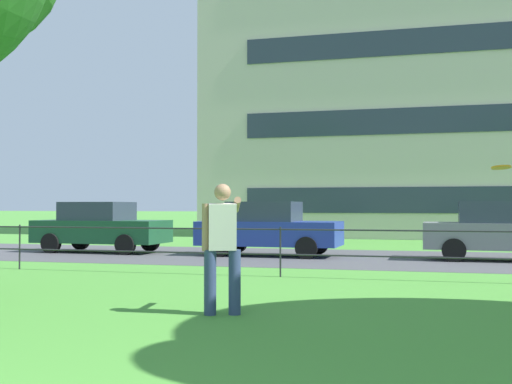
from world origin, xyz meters
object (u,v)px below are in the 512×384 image
Objects in this scene: frisbee at (501,167)px; car_dark_green_far_left at (101,227)px; person_thrower at (222,244)px; car_grey_far_right at (502,231)px; car_blue_left at (268,228)px.

car_dark_green_far_left is at bearing 142.90° from frisbee.
person_thrower is at bearing -156.98° from frisbee.
frisbee is 8.17m from car_grey_far_right.
person_thrower is 0.42× the size of car_grey_far_right.
person_thrower is 4.06m from frisbee.
car_dark_green_far_left and car_grey_far_right have the same top height.
person_thrower reaches higher than car_grey_far_right.
car_grey_far_right is at bearing 0.28° from car_blue_left.
frisbee reaches higher than car_dark_green_far_left.
person_thrower reaches higher than car_dark_green_far_left.
person_thrower is 9.69m from car_blue_left.
car_blue_left is (5.31, -0.03, 0.00)m from car_dark_green_far_left.
frisbee is 9.67m from car_blue_left.
car_dark_green_far_left is at bearing 179.73° from car_blue_left.
frisbee reaches higher than car_blue_left.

